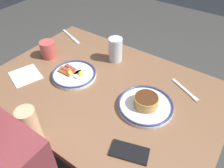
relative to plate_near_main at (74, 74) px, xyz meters
The scene contains 10 objects.
ground_plane 0.76m from the plate_near_main, behind, with size 6.00×6.00×0.00m, color #3B3B37.
dining_table 0.23m from the plate_near_main, behind, with size 1.16×0.79×0.73m.
plate_near_main is the anchor object (origin of this frame).
plate_center_pancakes 0.41m from the plate_near_main, behind, with size 0.25×0.25×0.06m.
coffee_mug 0.25m from the plate_near_main, 12.46° to the right, with size 0.09×0.11×0.10m.
drinking_glass 0.27m from the plate_near_main, 111.16° to the right, with size 0.08×0.08×0.14m.
cell_phone 0.52m from the plate_near_main, 155.28° to the left, with size 0.14×0.07×0.01m, color black.
paper_napkin 0.26m from the plate_near_main, 34.44° to the left, with size 0.15×0.14×0.00m, color white.
fork_near 0.57m from the plate_near_main, 156.31° to the right, with size 0.17×0.10×0.01m.
butter_knife 0.42m from the plate_near_main, 44.61° to the right, with size 0.21×0.09×0.01m.
Camera 1 is at (-0.50, 0.64, 1.46)m, focal length 35.02 mm.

